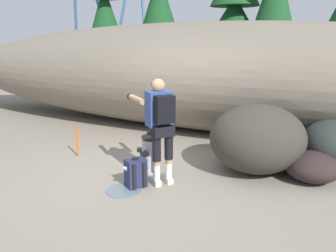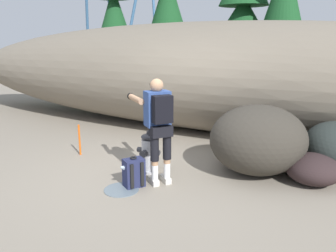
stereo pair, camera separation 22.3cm
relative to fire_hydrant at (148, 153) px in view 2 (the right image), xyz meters
The scene contains 13 objects.
ground_plane 0.38m from the fire_hydrant, 81.04° to the right, with size 56.00×56.00×0.04m, color gray.
dirt_embankment 3.33m from the fire_hydrant, 89.57° to the left, with size 16.44×3.20×2.58m, color #756B5B.
fire_hydrant is the anchor object (origin of this frame).
hydrant_water_jet 0.61m from the fire_hydrant, 90.00° to the right, with size 0.52×0.93×0.42m.
utility_worker 0.82m from the fire_hydrant, 39.82° to the right, with size 0.99×0.92×1.61m.
spare_backpack 0.62m from the fire_hydrant, 81.27° to the right, with size 0.36×0.36×0.47m.
boulder_large 3.12m from the fire_hydrant, 26.75° to the left, with size 1.18×1.09×0.86m, color #272E2B.
boulder_mid 1.82m from the fire_hydrant, 25.99° to the left, with size 1.59×1.48×1.14m, color #37322B.
boulder_small 2.60m from the fire_hydrant, 16.63° to the left, with size 0.84×0.86×0.46m, color #2D2122.
pine_tree_far_left 9.73m from the fire_hydrant, 128.38° to the left, with size 2.08×2.08×6.42m.
pine_tree_left 8.93m from the fire_hydrant, 114.61° to the left, with size 2.26×2.26×6.99m.
pine_tree_center 8.41m from the fire_hydrant, 94.49° to the left, with size 2.73×2.73×5.16m.
survey_stake 1.62m from the fire_hydrant, behind, with size 0.04×0.04×0.60m, color #E55914.
Camera 2 is at (2.66, -4.44, 2.16)m, focal length 36.00 mm.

